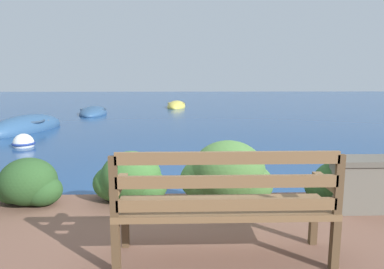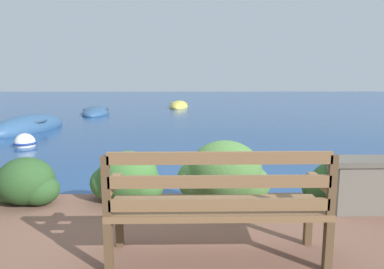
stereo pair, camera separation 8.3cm
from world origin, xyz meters
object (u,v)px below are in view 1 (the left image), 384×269
Objects in this scene: park_bench at (224,203)px; rowboat_nearest at (27,128)px; rowboat_mid at (94,113)px; mooring_buoy at (24,144)px; rowboat_far at (176,106)px.

rowboat_nearest is (-5.31, 8.50, -0.63)m from park_bench.
rowboat_nearest reaches higher than rowboat_mid.
park_bench reaches higher than mooring_buoy.
rowboat_nearest is 10.06m from rowboat_far.
rowboat_mid is at bearing 92.25° from mooring_buoy.
rowboat_far is 5.33× the size of mooring_buoy.
rowboat_mid is 1.20× the size of rowboat_far.
park_bench reaches higher than rowboat_mid.
rowboat_nearest is 6.41× the size of mooring_buoy.
park_bench is 0.49× the size of rowboat_nearest.
mooring_buoy is (-4.21, 5.82, -0.62)m from park_bench.
rowboat_mid is at bearing 4.90° from rowboat_nearest.
park_bench reaches higher than rowboat_nearest.
rowboat_far is at bearing -14.42° from rowboat_nearest.
rowboat_far reaches higher than mooring_buoy.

